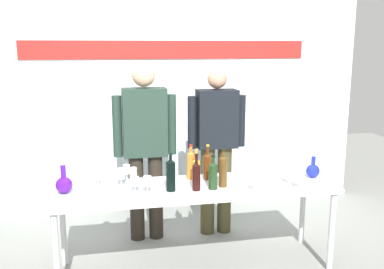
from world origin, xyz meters
name	(u,v)px	position (x,y,z in m)	size (l,w,h in m)	color
ground_plane	(195,267)	(0.00, 0.00, 0.00)	(10.00, 10.00, 0.00)	gray
back_wall	(168,79)	(0.00, 1.55, 1.50)	(4.55, 0.11, 3.00)	silver
display_table	(196,192)	(0.00, 0.00, 0.68)	(2.34, 0.65, 0.74)	silver
decanter_blue_left	(64,184)	(-1.05, 0.03, 0.81)	(0.13, 0.13, 0.23)	#501595
decanter_blue_right	(313,170)	(1.06, 0.03, 0.80)	(0.12, 0.12, 0.19)	#1C28AE
presenter_left	(145,141)	(-0.35, 0.67, 0.98)	(0.60, 0.22, 1.72)	black
presenter_right	(216,142)	(0.35, 0.67, 0.95)	(0.58, 0.22, 1.66)	#403C22
wine_bottle_0	(213,174)	(0.12, -0.10, 0.86)	(0.07, 0.07, 0.28)	#1C3619
wine_bottle_1	(223,170)	(0.22, -0.06, 0.88)	(0.07, 0.07, 0.32)	#533615
wine_bottle_2	(208,165)	(0.14, 0.15, 0.86)	(0.07, 0.07, 0.31)	#52270C
wine_bottle_3	(190,164)	(0.00, 0.20, 0.87)	(0.07, 0.07, 0.31)	orange
wine_bottle_4	(196,175)	(-0.02, -0.11, 0.86)	(0.06, 0.06, 0.30)	black
wine_bottle_5	(196,170)	(0.01, 0.03, 0.86)	(0.06, 0.06, 0.30)	gold
wine_bottle_6	(171,174)	(-0.22, -0.08, 0.87)	(0.08, 0.08, 0.31)	black
wine_glass_left_0	(133,173)	(-0.51, 0.09, 0.85)	(0.06, 0.06, 0.16)	white
wine_glass_left_1	(135,182)	(-0.50, -0.08, 0.83)	(0.07, 0.07, 0.13)	white
wine_glass_left_2	(97,173)	(-0.80, 0.19, 0.84)	(0.07, 0.07, 0.15)	white
wine_glass_left_3	(127,170)	(-0.55, 0.24, 0.84)	(0.06, 0.06, 0.15)	white
wine_glass_left_4	(121,174)	(-0.61, 0.11, 0.84)	(0.07, 0.07, 0.16)	white
wine_glass_left_5	(147,181)	(-0.41, -0.12, 0.84)	(0.07, 0.07, 0.15)	white
wine_glass_right_0	(254,180)	(0.43, -0.23, 0.83)	(0.06, 0.06, 0.13)	white
wine_glass_right_1	(290,172)	(0.78, -0.12, 0.85)	(0.07, 0.07, 0.15)	white
wine_glass_right_2	(300,175)	(0.82, -0.23, 0.85)	(0.07, 0.07, 0.15)	white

